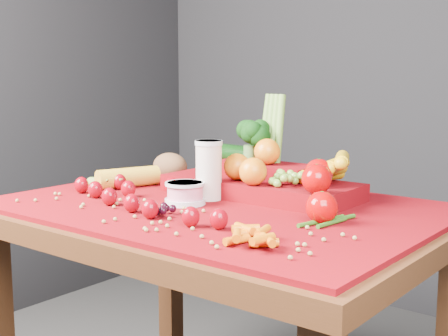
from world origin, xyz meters
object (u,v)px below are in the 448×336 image
Objects in this scene: milk_glass at (209,168)px; yogurt_bowl at (185,192)px; produce_mound at (268,175)px; table at (219,246)px.

yogurt_bowl is at bearing -95.16° from milk_glass.
milk_glass reaches higher than yogurt_bowl.
milk_glass is 0.26× the size of produce_mound.
milk_glass is 0.10m from yogurt_bowl.
produce_mound is (0.10, 0.13, -0.02)m from milk_glass.
table is at bearing -103.75° from produce_mound.
produce_mound reaches higher than yogurt_bowl.
yogurt_bowl is at bearing -140.50° from table.
produce_mound is at bearing 63.91° from yogurt_bowl.
produce_mound reaches higher than milk_glass.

